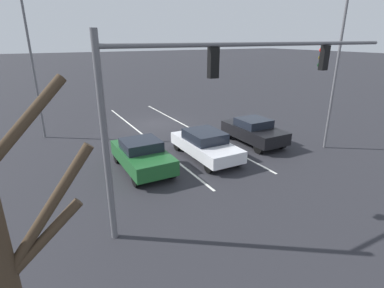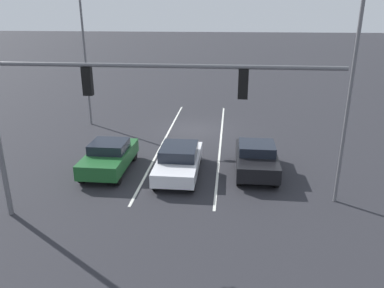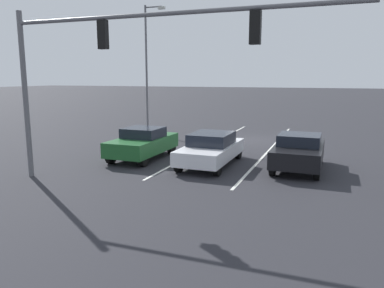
{
  "view_description": "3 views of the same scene",
  "coord_description": "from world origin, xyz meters",
  "px_view_note": "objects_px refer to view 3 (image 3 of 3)",
  "views": [
    {
      "loc": [
        7.84,
        19.91,
        6.03
      ],
      "look_at": [
        1.4,
        8.11,
        1.23
      ],
      "focal_mm": 28.0,
      "sensor_mm": 36.0,
      "label": 1
    },
    {
      "loc": [
        -2.19,
        23.73,
        7.5
      ],
      "look_at": [
        -0.4,
        6.34,
        1.25
      ],
      "focal_mm": 35.0,
      "sensor_mm": 36.0,
      "label": 2
    },
    {
      "loc": [
        -4.9,
        22.77,
        3.86
      ],
      "look_at": [
        0.79,
        7.95,
        1.01
      ],
      "focal_mm": 35.0,
      "sensor_mm": 36.0,
      "label": 3
    }
  ],
  "objects_px": {
    "street_lamp_right_shoulder": "(148,62)",
    "car_white_midlane_front": "(211,149)",
    "car_black_leftlane_front": "(299,151)",
    "traffic_signal_gantry": "(109,53)",
    "car_darkgreen_rightlane_front": "(143,143)"
  },
  "relations": [
    {
      "from": "street_lamp_right_shoulder",
      "to": "car_white_midlane_front",
      "type": "bearing_deg",
      "value": 132.36
    },
    {
      "from": "car_black_leftlane_front",
      "to": "traffic_signal_gantry",
      "type": "xyz_separation_m",
      "value": [
        5.94,
        4.95,
        3.88
      ]
    },
    {
      "from": "traffic_signal_gantry",
      "to": "street_lamp_right_shoulder",
      "type": "height_order",
      "value": "street_lamp_right_shoulder"
    },
    {
      "from": "car_darkgreen_rightlane_front",
      "to": "street_lamp_right_shoulder",
      "type": "relative_size",
      "value": 0.48
    },
    {
      "from": "car_darkgreen_rightlane_front",
      "to": "street_lamp_right_shoulder",
      "type": "bearing_deg",
      "value": -64.62
    },
    {
      "from": "traffic_signal_gantry",
      "to": "street_lamp_right_shoulder",
      "type": "xyz_separation_m",
      "value": [
        4.88,
        -12.19,
        0.19
      ]
    },
    {
      "from": "car_white_midlane_front",
      "to": "car_black_leftlane_front",
      "type": "xyz_separation_m",
      "value": [
        -3.7,
        -0.57,
        0.04
      ]
    },
    {
      "from": "car_darkgreen_rightlane_front",
      "to": "car_white_midlane_front",
      "type": "relative_size",
      "value": 0.91
    },
    {
      "from": "car_darkgreen_rightlane_front",
      "to": "traffic_signal_gantry",
      "type": "bearing_deg",
      "value": 105.24
    },
    {
      "from": "car_darkgreen_rightlane_front",
      "to": "traffic_signal_gantry",
      "type": "height_order",
      "value": "traffic_signal_gantry"
    },
    {
      "from": "traffic_signal_gantry",
      "to": "street_lamp_right_shoulder",
      "type": "relative_size",
      "value": 1.4
    },
    {
      "from": "car_darkgreen_rightlane_front",
      "to": "traffic_signal_gantry",
      "type": "distance_m",
      "value": 6.06
    },
    {
      "from": "traffic_signal_gantry",
      "to": "street_lamp_right_shoulder",
      "type": "distance_m",
      "value": 13.13
    },
    {
      "from": "car_white_midlane_front",
      "to": "traffic_signal_gantry",
      "type": "relative_size",
      "value": 0.38
    },
    {
      "from": "car_black_leftlane_front",
      "to": "car_darkgreen_rightlane_front",
      "type": "bearing_deg",
      "value": 3.81
    }
  ]
}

